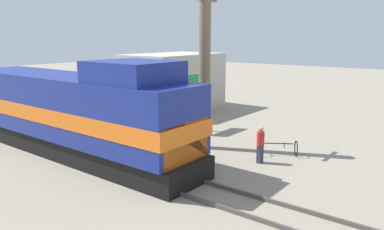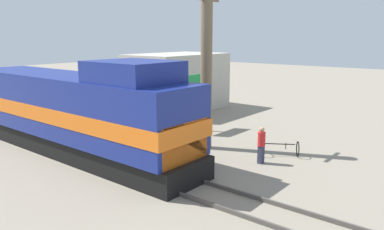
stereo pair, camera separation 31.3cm
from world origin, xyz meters
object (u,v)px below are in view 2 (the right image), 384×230
object	(u,v)px
bicycle	(279,148)
locomotive	(76,112)
vendor_umbrella	(159,101)
person_bystander	(261,144)
billboard_sign	(194,88)
utility_pole	(206,66)

from	to	relation	value
bicycle	locomotive	bearing A→B (deg)	94.09
vendor_umbrella	person_bystander	xyz separation A→B (m)	(0.53, -5.74, -1.36)
locomotive	billboard_sign	xyz separation A→B (m)	(7.05, -1.54, 0.56)
locomotive	vendor_umbrella	xyz separation A→B (m)	(3.69, -1.91, 0.26)
locomotive	person_bystander	xyz separation A→B (m)	(4.22, -7.64, -1.10)
locomotive	person_bystander	distance (m)	8.80
locomotive	vendor_umbrella	world-z (taller)	locomotive
utility_pole	person_bystander	bearing A→B (deg)	-96.29
utility_pole	vendor_umbrella	xyz separation A→B (m)	(-0.90, 2.38, -1.89)
locomotive	bicycle	bearing A→B (deg)	-53.94
vendor_umbrella	person_bystander	size ratio (longest dim) A/B	1.50
vendor_umbrella	person_bystander	distance (m)	5.92
vendor_umbrella	bicycle	world-z (taller)	vendor_umbrella
billboard_sign	utility_pole	bearing A→B (deg)	-131.85
vendor_umbrella	billboard_sign	size ratio (longest dim) A/B	0.75
vendor_umbrella	bicycle	distance (m)	6.52
person_bystander	vendor_umbrella	bearing A→B (deg)	95.32
locomotive	bicycle	world-z (taller)	locomotive
utility_pole	billboard_sign	distance (m)	4.01
utility_pole	vendor_umbrella	distance (m)	3.17
utility_pole	bicycle	size ratio (longest dim) A/B	4.38
utility_pole	vendor_umbrella	size ratio (longest dim) A/B	3.29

